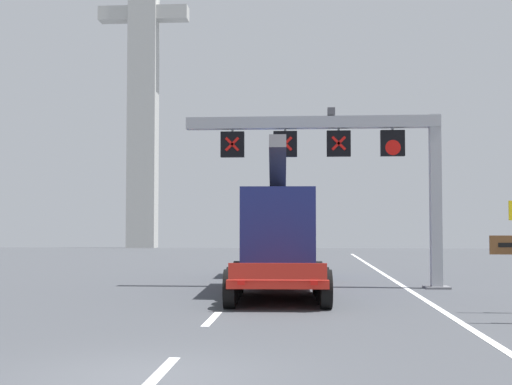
% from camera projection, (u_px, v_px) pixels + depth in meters
% --- Properties ---
extents(ground, '(112.00, 112.00, 0.00)m').
position_uv_depth(ground, '(146.00, 378.00, 10.54)').
color(ground, '#424449').
extents(lane_markings, '(0.20, 58.84, 0.01)m').
position_uv_depth(lane_markings, '(256.00, 273.00, 32.57)').
color(lane_markings, silver).
rests_on(lane_markings, ground).
extents(edge_line_right, '(0.20, 63.00, 0.01)m').
position_uv_depth(edge_line_right, '(420.00, 297.00, 22.07)').
color(edge_line_right, silver).
rests_on(edge_line_right, ground).
extents(overhead_lane_gantry, '(9.77, 0.90, 6.73)m').
position_uv_depth(overhead_lane_gantry, '(347.00, 151.00, 25.51)').
color(overhead_lane_gantry, '#9EA0A5').
rests_on(overhead_lane_gantry, ground).
extents(heavy_haul_truck_red, '(3.45, 14.14, 5.30)m').
position_uv_depth(heavy_haul_truck_red, '(278.00, 234.00, 26.53)').
color(heavy_haul_truck_red, red).
rests_on(heavy_haul_truck_red, ground).
extents(bridge_pylon_distant, '(9.00, 2.00, 37.84)m').
position_uv_depth(bridge_pylon_distant, '(144.00, 55.00, 68.35)').
color(bridge_pylon_distant, '#B7B7B2').
rests_on(bridge_pylon_distant, ground).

